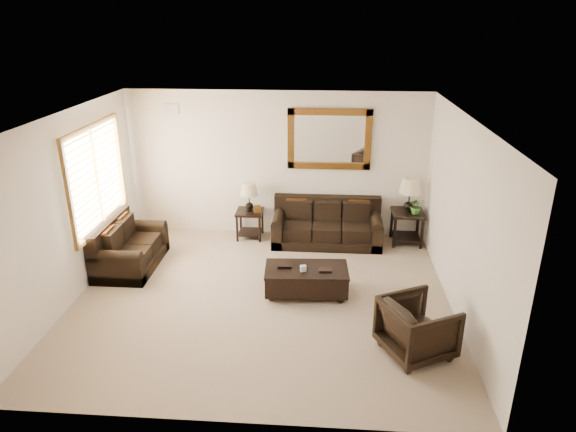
# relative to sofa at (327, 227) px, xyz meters

# --- Properties ---
(room) EXTENTS (5.51, 5.01, 2.71)m
(room) POSITION_rel_sofa_xyz_m (-0.95, -2.11, 1.06)
(room) COLOR #87755D
(room) RESTS_ON ground
(window) EXTENTS (0.07, 1.96, 1.66)m
(window) POSITION_rel_sofa_xyz_m (-3.65, -1.21, 1.26)
(window) COLOR white
(window) RESTS_ON room
(mirror) EXTENTS (1.50, 0.06, 1.10)m
(mirror) POSITION_rel_sofa_xyz_m (0.00, 0.36, 1.56)
(mirror) COLOR #4F2D0F
(mirror) RESTS_ON room
(air_vent) EXTENTS (0.25, 0.02, 0.18)m
(air_vent) POSITION_rel_sofa_xyz_m (-2.85, 0.37, 2.06)
(air_vent) COLOR #999999
(air_vent) RESTS_ON room
(sofa) EXTENTS (1.97, 0.85, 0.81)m
(sofa) POSITION_rel_sofa_xyz_m (0.00, 0.00, 0.00)
(sofa) COLOR black
(sofa) RESTS_ON room
(loveseat) EXTENTS (0.86, 1.45, 0.81)m
(loveseat) POSITION_rel_sofa_xyz_m (-3.30, -1.23, 0.01)
(loveseat) COLOR black
(loveseat) RESTS_ON room
(end_table_left) EXTENTS (0.49, 0.49, 1.08)m
(end_table_left) POSITION_rel_sofa_xyz_m (-1.44, 0.11, 0.41)
(end_table_left) COLOR black
(end_table_left) RESTS_ON room
(end_table_right) EXTENTS (0.57, 0.57, 1.24)m
(end_table_right) POSITION_rel_sofa_xyz_m (1.45, 0.07, 0.52)
(end_table_right) COLOR black
(end_table_right) RESTS_ON room
(coffee_table) EXTENTS (1.27, 0.73, 0.52)m
(coffee_table) POSITION_rel_sofa_xyz_m (-0.30, -1.91, -0.03)
(coffee_table) COLOR black
(coffee_table) RESTS_ON room
(armchair) EXTENTS (0.99, 1.01, 0.79)m
(armchair) POSITION_rel_sofa_xyz_m (1.12, -3.27, 0.10)
(armchair) COLOR black
(armchair) RESTS_ON floor
(potted_plant) EXTENTS (0.28, 0.31, 0.23)m
(potted_plant) POSITION_rel_sofa_xyz_m (1.58, -0.03, 0.44)
(potted_plant) COLOR #2A541C
(potted_plant) RESTS_ON end_table_right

